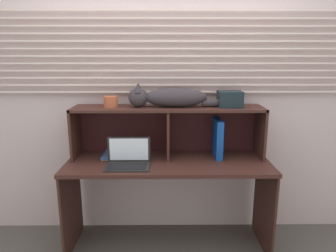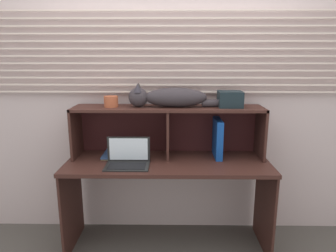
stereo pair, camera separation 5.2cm
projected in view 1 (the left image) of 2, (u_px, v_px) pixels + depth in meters
name	position (u px, v px, depth m)	size (l,w,h in m)	color
back_panel_with_blinds	(168.00, 92.00, 2.59)	(4.40, 0.08, 2.50)	beige
desk	(168.00, 177.00, 2.43)	(1.60, 0.57, 0.75)	#3C1F1A
hutch_shelf_unit	(168.00, 121.00, 2.48)	(1.53, 0.30, 0.41)	#3C1F1A
cat	(169.00, 97.00, 2.40)	(0.84, 0.17, 0.19)	#332C31
laptop	(128.00, 160.00, 2.29)	(0.33, 0.21, 0.21)	black
binder_upright	(217.00, 138.00, 2.48)	(0.05, 0.27, 0.31)	#124095
book_stack	(114.00, 155.00, 2.51)	(0.16, 0.27, 0.03)	tan
small_basket	(111.00, 102.00, 2.41)	(0.11, 0.11, 0.09)	#B35434
storage_box	(230.00, 99.00, 2.41)	(0.19, 0.16, 0.13)	black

